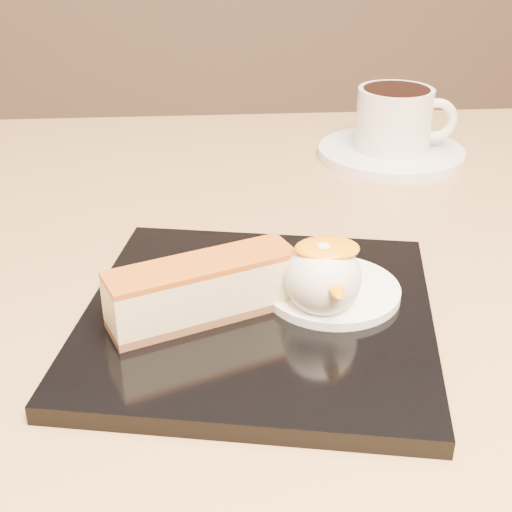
{
  "coord_description": "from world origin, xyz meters",
  "views": [
    {
      "loc": [
        -0.02,
        -0.45,
        0.98
      ],
      "look_at": [
        0.01,
        -0.05,
        0.76
      ],
      "focal_mm": 50.0,
      "sensor_mm": 36.0,
      "label": 1
    }
  ],
  "objects": [
    {
      "name": "table",
      "position": [
        0.0,
        0.0,
        0.56
      ],
      "size": [
        0.8,
        0.8,
        0.72
      ],
      "color": "black",
      "rests_on": "ground"
    },
    {
      "name": "dessert_plate",
      "position": [
        0.01,
        -0.07,
        0.73
      ],
      "size": [
        0.26,
        0.26,
        0.01
      ],
      "primitive_type": "cube",
      "rotation": [
        0.0,
        0.0,
        -0.19
      ],
      "color": "black",
      "rests_on": "table"
    },
    {
      "name": "cheesecake",
      "position": [
        -0.02,
        -0.07,
        0.75
      ],
      "size": [
        0.12,
        0.07,
        0.04
      ],
      "rotation": [
        0.0,
        0.0,
        0.39
      ],
      "color": "brown",
      "rests_on": "dessert_plate"
    },
    {
      "name": "cream_smear",
      "position": [
        0.06,
        -0.05,
        0.73
      ],
      "size": [
        0.09,
        0.09,
        0.01
      ],
      "primitive_type": "cylinder",
      "color": "white",
      "rests_on": "dessert_plate"
    },
    {
      "name": "ice_cream_scoop",
      "position": [
        0.05,
        -0.07,
        0.76
      ],
      "size": [
        0.05,
        0.05,
        0.05
      ],
      "primitive_type": "sphere",
      "color": "white",
      "rests_on": "cream_smear"
    },
    {
      "name": "mango_sauce",
      "position": [
        0.06,
        -0.07,
        0.78
      ],
      "size": [
        0.04,
        0.03,
        0.01
      ],
      "primitive_type": "ellipsoid",
      "color": "orange",
      "rests_on": "ice_cream_scoop"
    },
    {
      "name": "mint_sprig",
      "position": [
        0.03,
        -0.03,
        0.74
      ],
      "size": [
        0.03,
        0.02,
        0.0
      ],
      "color": "#2C872D",
      "rests_on": "cream_smear"
    },
    {
      "name": "saucer",
      "position": [
        0.18,
        0.24,
        0.72
      ],
      "size": [
        0.15,
        0.15,
        0.01
      ],
      "primitive_type": "cylinder",
      "color": "white",
      "rests_on": "table"
    },
    {
      "name": "coffee_cup",
      "position": [
        0.18,
        0.24,
        0.76
      ],
      "size": [
        0.1,
        0.08,
        0.06
      ],
      "rotation": [
        0.0,
        0.0,
        -0.12
      ],
      "color": "white",
      "rests_on": "saucer"
    }
  ]
}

